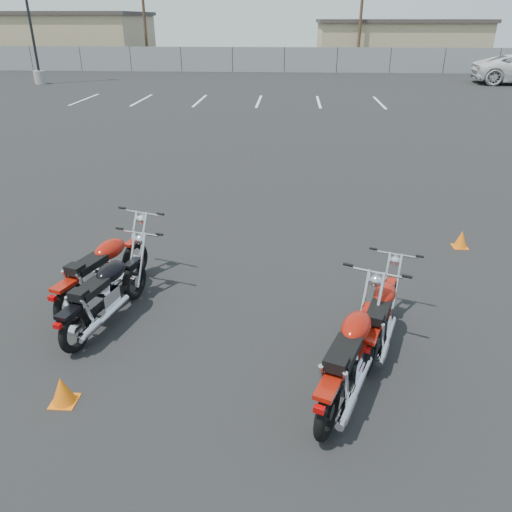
# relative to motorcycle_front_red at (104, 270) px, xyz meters

# --- Properties ---
(ground) EXTENTS (120.00, 120.00, 0.00)m
(ground) POSITION_rel_motorcycle_front_red_xyz_m (1.99, -0.32, -0.48)
(ground) COLOR black
(ground) RESTS_ON ground
(motorcycle_front_red) EXTENTS (1.12, 2.14, 1.06)m
(motorcycle_front_red) POSITION_rel_motorcycle_front_red_xyz_m (0.00, 0.00, 0.00)
(motorcycle_front_red) COLOR black
(motorcycle_front_red) RESTS_ON ground
(motorcycle_second_black) EXTENTS (0.95, 2.00, 0.99)m
(motorcycle_second_black) POSITION_rel_motorcycle_front_red_xyz_m (0.23, -0.60, -0.03)
(motorcycle_second_black) COLOR black
(motorcycle_second_black) RESTS_ON ground
(motorcycle_third_red) EXTENTS (0.99, 1.86, 0.92)m
(motorcycle_third_red) POSITION_rel_motorcycle_front_red_xyz_m (3.84, -0.86, -0.06)
(motorcycle_third_red) COLOR black
(motorcycle_third_red) RESTS_ON ground
(motorcycle_rear_red) EXTENTS (1.21, 2.12, 1.06)m
(motorcycle_rear_red) POSITION_rel_motorcycle_front_red_xyz_m (3.36, -1.80, -0.00)
(motorcycle_rear_red) COLOR black
(motorcycle_rear_red) RESTS_ON ground
(training_cone_near) EXTENTS (0.26, 0.26, 0.31)m
(training_cone_near) POSITION_rel_motorcycle_front_red_xyz_m (5.79, 2.28, -0.33)
(training_cone_near) COLOR orange
(training_cone_near) RESTS_ON ground
(training_cone_extra) EXTENTS (0.27, 0.27, 0.33)m
(training_cone_extra) POSITION_rel_motorcycle_front_red_xyz_m (0.26, -2.20, -0.32)
(training_cone_extra) COLOR orange
(training_cone_extra) RESTS_ON ground
(light_pole_west) EXTENTS (0.80, 0.70, 9.64)m
(light_pole_west) POSITION_rel_motorcycle_front_red_xyz_m (-13.29, 26.00, 1.98)
(light_pole_west) COLOR gray
(light_pole_west) RESTS_ON ground
(chainlink_fence) EXTENTS (80.06, 0.06, 1.80)m
(chainlink_fence) POSITION_rel_motorcycle_front_red_xyz_m (1.99, 34.68, 0.42)
(chainlink_fence) COLOR slate
(chainlink_fence) RESTS_ON ground
(tan_building_west) EXTENTS (18.40, 10.40, 4.30)m
(tan_building_west) POSITION_rel_motorcycle_front_red_xyz_m (-20.01, 41.68, 1.68)
(tan_building_west) COLOR tan
(tan_building_west) RESTS_ON ground
(tan_building_east) EXTENTS (14.40, 9.40, 3.70)m
(tan_building_east) POSITION_rel_motorcycle_front_red_xyz_m (11.99, 43.68, 1.38)
(tan_building_east) COLOR tan
(tan_building_east) RESTS_ON ground
(utility_pole_b) EXTENTS (1.80, 0.24, 9.00)m
(utility_pole_b) POSITION_rel_motorcycle_front_red_xyz_m (-10.01, 39.68, 4.20)
(utility_pole_b) COLOR #412C1E
(utility_pole_b) RESTS_ON ground
(utility_pole_c) EXTENTS (1.80, 0.24, 9.00)m
(utility_pole_c) POSITION_rel_motorcycle_front_red_xyz_m (7.99, 38.68, 4.20)
(utility_pole_c) COLOR #412C1E
(utility_pole_c) RESTS_ON ground
(parking_line_stripes) EXTENTS (15.12, 4.00, 0.01)m
(parking_line_stripes) POSITION_rel_motorcycle_front_red_xyz_m (-0.51, 19.68, -0.48)
(parking_line_stripes) COLOR silver
(parking_line_stripes) RESTS_ON ground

